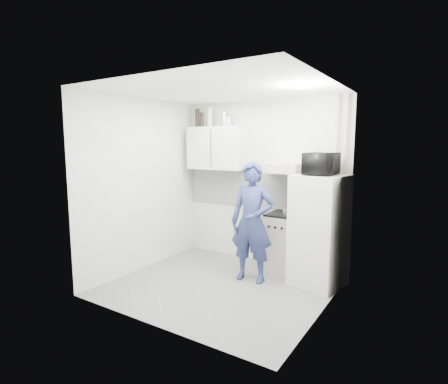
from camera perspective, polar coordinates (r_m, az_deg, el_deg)
The scene contains 22 objects.
floor at distance 4.92m, azimuth -0.75°, elevation -15.09°, with size 2.80×2.80×0.00m, color #606060.
ceiling at distance 4.59m, azimuth -0.81°, elevation 16.40°, with size 2.80×2.80×0.00m, color white.
wall_back at distance 5.66m, azimuth 6.18°, elevation 1.52°, with size 2.80×2.80×0.00m, color silver.
wall_left at distance 5.46m, azimuth -13.16°, elevation 1.14°, with size 2.60×2.60×0.00m, color silver.
wall_right at distance 3.99m, azimuth 16.29°, elevation -1.37°, with size 2.60×2.60×0.00m, color silver.
person at distance 4.89m, azimuth 4.59°, elevation -4.92°, with size 0.61×0.40×1.68m, color navy.
stove at distance 5.38m, azimuth 10.00°, elevation -8.31°, with size 0.54×0.54×0.86m, color #BCB3A7.
fridge at distance 4.92m, azimuth 15.24°, elevation -6.10°, with size 0.63×0.63×1.51m, color silver.
stove_top at distance 5.28m, azimuth 10.12°, elevation -3.64°, with size 0.52×0.52×0.03m, color black.
saucepan at distance 5.21m, azimuth 10.59°, elevation -3.03°, with size 0.19×0.19×0.10m, color silver.
microwave at distance 4.79m, azimuth 15.63°, elevation 4.46°, with size 0.36×0.53×0.29m, color black.
bottle_a at distance 6.09m, azimuth -4.36°, elevation 11.92°, with size 0.07×0.07×0.31m, color black.
bottle_b at distance 6.03m, azimuth -3.64°, elevation 11.66°, with size 0.06×0.06×0.25m, color black.
bottle_c at distance 5.94m, azimuth -2.31°, elevation 12.10°, with size 0.08×0.08×0.32m, color #B2B7BC.
canister_a at distance 5.78m, azimuth -0.01°, elevation 11.76°, with size 0.09×0.09×0.23m, color silver.
canister_b at distance 5.73m, azimuth 0.73°, elevation 11.41°, with size 0.08×0.08×0.15m, color #B2B7BC.
upper_cabinet at distance 5.84m, azimuth -1.17°, elevation 7.17°, with size 1.00×0.35×0.70m, color silver.
range_hood at distance 5.22m, azimuth 9.45°, elevation 3.91°, with size 0.60×0.50×0.14m, color #BCB3A7.
backsplash at distance 5.65m, azimuth 6.10°, elevation 0.50°, with size 2.74×0.03×0.60m, color white.
pipe_a at distance 5.14m, azimuth 18.88°, elevation 0.51°, with size 0.05×0.05×2.60m, color #BCB3A7.
pipe_b at distance 5.17m, azimuth 17.59°, elevation 0.61°, with size 0.04×0.04×2.60m, color #BCB3A7.
ceiling_spot_fixture at distance 4.31m, azimuth 12.42°, elevation 16.37°, with size 0.10×0.10×0.02m, color white.
Camera 1 is at (2.48, -3.79, 1.91)m, focal length 28.00 mm.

